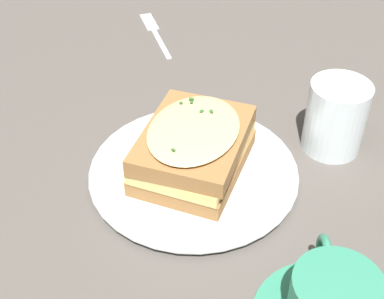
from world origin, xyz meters
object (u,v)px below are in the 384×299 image
Objects in this scene: dinner_plate at (192,172)px; water_glass at (336,117)px; sandwich at (194,148)px; fork at (153,29)px.

dinner_plate is 2.70× the size of water_glass.
water_glass is (-0.05, 0.19, 0.04)m from dinner_plate.
water_glass reaches higher than sandwich.
sandwich is at bearing -73.89° from water_glass.
fork is at bearing -172.96° from dinner_plate.
sandwich is at bearing 69.45° from dinner_plate.
water_glass reaches higher than dinner_plate.
water_glass is 0.57× the size of fork.
dinner_plate is 0.41m from fork.
dinner_plate is at bearing -110.55° from sandwich.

